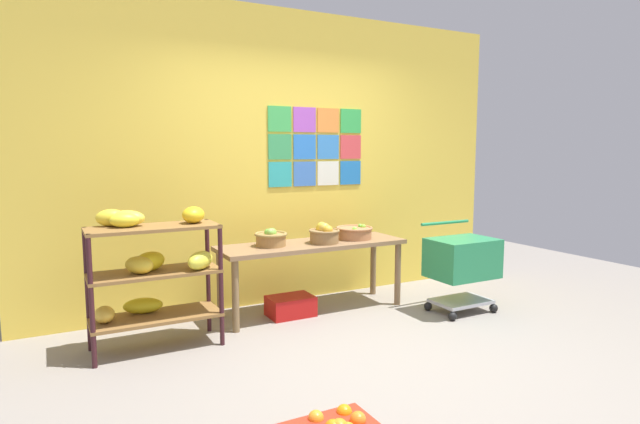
{
  "coord_description": "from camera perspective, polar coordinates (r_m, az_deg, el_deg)",
  "views": [
    {
      "loc": [
        -2.13,
        -3.08,
        1.52
      ],
      "look_at": [
        -0.07,
        0.79,
        0.99
      ],
      "focal_mm": 29.19,
      "sensor_mm": 36.0,
      "label": 1
    }
  ],
  "objects": [
    {
      "name": "fruit_basket_back_left",
      "position": [
        4.83,
        0.45,
        -2.4
      ],
      "size": [
        0.29,
        0.29,
        0.19
      ],
      "color": "olive",
      "rests_on": "display_table"
    },
    {
      "name": "banana_shelf_unit",
      "position": [
        4.16,
        -18.04,
        -5.38
      ],
      "size": [
        0.96,
        0.46,
        1.08
      ],
      "color": "#37181C",
      "rests_on": "ground"
    },
    {
      "name": "fruit_basket_left",
      "position": [
        4.7,
        -5.41,
        -2.85
      ],
      "size": [
        0.29,
        0.29,
        0.16
      ],
      "color": "olive",
      "rests_on": "display_table"
    },
    {
      "name": "fruit_basket_back_right",
      "position": [
        5.08,
        3.79,
        -2.22
      ],
      "size": [
        0.36,
        0.36,
        0.14
      ],
      "color": "#A56C44",
      "rests_on": "display_table"
    },
    {
      "name": "ground",
      "position": [
        4.04,
        6.43,
        -15.27
      ],
      "size": [
        9.25,
        9.25,
        0.0
      ],
      "primitive_type": "plane",
      "color": "gray"
    },
    {
      "name": "shopping_cart",
      "position": [
        5.05,
        15.31,
        -5.21
      ],
      "size": [
        0.61,
        0.48,
        0.83
      ],
      "rotation": [
        0.0,
        0.0,
        -0.18
      ],
      "color": "black",
      "rests_on": "ground"
    },
    {
      "name": "display_table",
      "position": [
        4.88,
        -0.84,
        -4.31
      ],
      "size": [
        1.78,
        0.55,
        0.65
      ],
      "color": "olive",
      "rests_on": "ground"
    },
    {
      "name": "back_wall_with_art",
      "position": [
        5.19,
        -3.72,
        5.91
      ],
      "size": [
        5.0,
        0.07,
        2.87
      ],
      "color": "yellow",
      "rests_on": "ground"
    },
    {
      "name": "produce_crate_under_table",
      "position": [
        4.86,
        -3.24,
        -10.25
      ],
      "size": [
        0.41,
        0.29,
        0.18
      ],
      "primitive_type": "cube",
      "color": "#B31513",
      "rests_on": "ground"
    }
  ]
}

